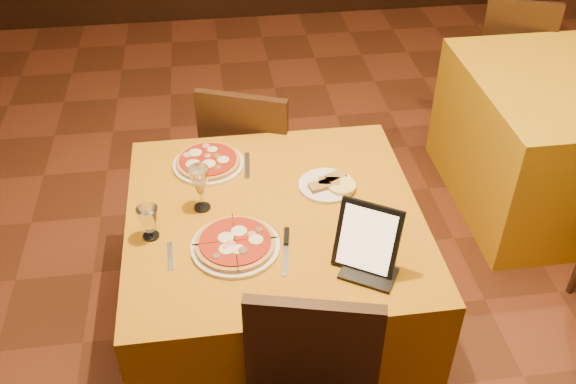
{
  "coord_description": "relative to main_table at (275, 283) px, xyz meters",
  "views": [
    {
      "loc": [
        -0.47,
        -1.94,
        2.3
      ],
      "look_at": [
        -0.22,
        -0.13,
        0.86
      ],
      "focal_mm": 40.0,
      "sensor_mm": 36.0,
      "label": 1
    }
  ],
  "objects": [
    {
      "name": "fork_near",
      "position": [
        -0.38,
        -0.19,
        0.38
      ],
      "size": [
        0.02,
        0.14,
        0.01
      ],
      "primitive_type": "cube",
      "rotation": [
        0.0,
        0.0,
        1.62
      ],
      "color": "#A6A6AC",
      "rests_on": "main_table"
    },
    {
      "name": "chair_side_far",
      "position": [
        1.68,
        1.64,
        0.08
      ],
      "size": [
        0.52,
        0.52,
        0.91
      ],
      "primitive_type": null,
      "rotation": [
        0.0,
        0.0,
        2.81
      ],
      "color": "black",
      "rests_on": "floor"
    },
    {
      "name": "main_table",
      "position": [
        0.0,
        0.0,
        0.0
      ],
      "size": [
        1.1,
        1.1,
        0.75
      ],
      "primitive_type": "cube",
      "color": "#B26F0B",
      "rests_on": "floor"
    },
    {
      "name": "knife",
      "position": [
        0.01,
        -0.23,
        0.38
      ],
      "size": [
        0.05,
        0.22,
        0.01
      ],
      "primitive_type": "cube",
      "rotation": [
        0.0,
        0.0,
        1.4
      ],
      "color": "silver",
      "rests_on": "main_table"
    },
    {
      "name": "tablet",
      "position": [
        0.28,
        -0.31,
        0.49
      ],
      "size": [
        0.23,
        0.2,
        0.24
      ],
      "primitive_type": "cube",
      "rotation": [
        -0.35,
        0.0,
        -0.55
      ],
      "color": "black",
      "rests_on": "main_table"
    },
    {
      "name": "chair_main_far",
      "position": [
        -0.0,
        0.79,
        0.08
      ],
      "size": [
        0.5,
        0.5,
        0.91
      ],
      "primitive_type": null,
      "rotation": [
        0.0,
        0.0,
        2.76
      ],
      "color": "black",
      "rests_on": "floor"
    },
    {
      "name": "pizza_near",
      "position": [
        -0.16,
        -0.17,
        0.39
      ],
      "size": [
        0.31,
        0.31,
        0.03
      ],
      "rotation": [
        0.0,
        0.0,
        0.03
      ],
      "color": "white",
      "rests_on": "main_table"
    },
    {
      "name": "pizza_far",
      "position": [
        -0.23,
        0.34,
        0.39
      ],
      "size": [
        0.29,
        0.29,
        0.03
      ],
      "rotation": [
        0.0,
        0.0,
        -0.16
      ],
      "color": "white",
      "rests_on": "main_table"
    },
    {
      "name": "fork_far",
      "position": [
        -0.07,
        0.31,
        0.38
      ],
      "size": [
        0.04,
        0.18,
        0.01
      ],
      "primitive_type": "cube",
      "rotation": [
        0.0,
        0.0,
        1.49
      ],
      "color": "#B5B7BD",
      "rests_on": "main_table"
    },
    {
      "name": "wine_glass",
      "position": [
        -0.27,
        0.06,
        0.47
      ],
      "size": [
        0.09,
        0.09,
        0.19
      ],
      "primitive_type": null,
      "rotation": [
        0.0,
        0.0,
        0.33
      ],
      "color": "#FDEF90",
      "rests_on": "main_table"
    },
    {
      "name": "water_glass",
      "position": [
        -0.45,
        -0.07,
        0.44
      ],
      "size": [
        0.08,
        0.08,
        0.13
      ],
      "primitive_type": null,
      "rotation": [
        0.0,
        0.0,
        -0.1
      ],
      "color": "white",
      "rests_on": "main_table"
    },
    {
      "name": "cutlet_dish",
      "position": [
        0.22,
        0.13,
        0.39
      ],
      "size": [
        0.22,
        0.22,
        0.03
      ],
      "rotation": [
        0.0,
        0.0,
        0.34
      ],
      "color": "white",
      "rests_on": "main_table"
    },
    {
      "name": "floor",
      "position": [
        0.27,
        0.11,
        -0.38
      ],
      "size": [
        6.0,
        7.0,
        0.01
      ],
      "primitive_type": "cube",
      "color": "#5E2D19",
      "rests_on": "ground"
    },
    {
      "name": "side_table",
      "position": [
        1.68,
        0.84,
        0.0
      ],
      "size": [
        1.1,
        1.1,
        0.75
      ],
      "primitive_type": "cube",
      "color": "orange",
      "rests_on": "floor"
    }
  ]
}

